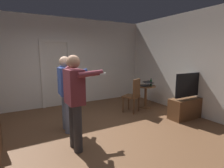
{
  "coord_description": "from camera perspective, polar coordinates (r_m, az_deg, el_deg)",
  "views": [
    {
      "loc": [
        -1.25,
        -3.19,
        1.71
      ],
      "look_at": [
        0.78,
        0.38,
        1.01
      ],
      "focal_mm": 28.92,
      "sensor_mm": 36.0,
      "label": 1
    }
  ],
  "objects": [
    {
      "name": "laptop",
      "position": [
        5.74,
        10.75,
        -0.09
      ],
      "size": [
        0.38,
        0.38,
        0.16
      ],
      "color": "black",
      "rests_on": "side_table"
    },
    {
      "name": "wooden_chair",
      "position": [
        5.26,
        6.81,
        -3.18
      ],
      "size": [
        0.57,
        0.57,
        0.99
      ],
      "color": "brown",
      "rests_on": "ground_plane"
    },
    {
      "name": "person_blue_shirt",
      "position": [
        3.19,
        -11.61,
        -3.96
      ],
      "size": [
        0.63,
        0.54,
        1.69
      ],
      "color": "#333338",
      "rests_on": "ground_plane"
    },
    {
      "name": "ground_plane",
      "position": [
        3.83,
        -7.65,
        -16.93
      ],
      "size": [
        6.91,
        6.91,
        0.0
      ],
      "primitive_type": "plane",
      "color": "brown"
    },
    {
      "name": "wall_right",
      "position": [
        5.49,
        24.9,
        5.76
      ],
      "size": [
        0.12,
        5.63,
        2.84
      ],
      "primitive_type": "cube",
      "color": "silver",
      "rests_on": "ground_plane"
    },
    {
      "name": "tv_flatscreen",
      "position": [
        5.28,
        23.01,
        -6.01
      ],
      "size": [
        1.15,
        0.4,
        1.21
      ],
      "color": "brown",
      "rests_on": "ground_plane"
    },
    {
      "name": "bottle_on_table",
      "position": [
        5.81,
        12.23,
        0.46
      ],
      "size": [
        0.06,
        0.06,
        0.24
      ],
      "color": "#1B432A",
      "rests_on": "side_table"
    },
    {
      "name": "person_striped_shirt",
      "position": [
        4.02,
        -14.3,
        -1.45
      ],
      "size": [
        0.6,
        0.62,
        1.65
      ],
      "color": "slate",
      "rests_on": "ground_plane"
    },
    {
      "name": "wall_back",
      "position": [
        6.08,
        -17.79,
        6.49
      ],
      "size": [
        6.52,
        0.12,
        2.84
      ],
      "primitive_type": "cube",
      "color": "silver",
      "rests_on": "ground_plane"
    },
    {
      "name": "side_table",
      "position": [
        5.84,
        10.56,
        -2.74
      ],
      "size": [
        0.63,
        0.63,
        0.7
      ],
      "color": "brown",
      "rests_on": "ground_plane"
    },
    {
      "name": "doorway_frame",
      "position": [
        6.02,
        -17.32,
        4.6
      ],
      "size": [
        0.93,
        0.08,
        2.13
      ],
      "color": "white",
      "rests_on": "ground_plane"
    }
  ]
}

